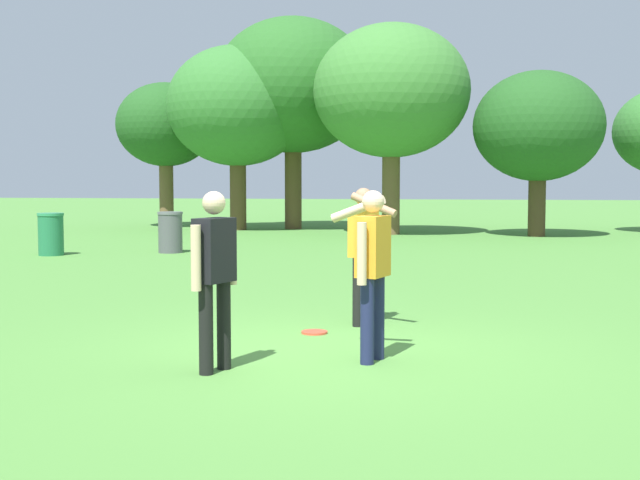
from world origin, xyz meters
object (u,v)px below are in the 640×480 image
(person_thrower, at_px, (214,269))
(tree_far_right, at_px, (293,86))
(person_catcher, at_px, (364,245))
(tree_back_left, at_px, (538,127))
(tree_broad_center, at_px, (237,107))
(tree_tall_left, at_px, (166,126))
(person_bystander, at_px, (372,262))
(trash_can_further_along, at_px, (170,232))
(tree_slender_mid, at_px, (392,92))
(trash_can_beside_table, at_px, (51,234))
(frisbee, at_px, (314,332))

(person_thrower, distance_m, tree_far_right, 21.64)
(person_catcher, height_order, tree_back_left, tree_back_left)
(person_catcher, distance_m, tree_back_left, 16.48)
(tree_broad_center, height_order, tree_far_right, tree_far_right)
(tree_back_left, bearing_deg, person_thrower, -104.52)
(tree_tall_left, distance_m, tree_far_right, 4.84)
(person_bystander, xyz_separation_m, tree_broad_center, (-6.17, 19.68, 3.16))
(person_thrower, height_order, person_bystander, same)
(trash_can_further_along, height_order, tree_far_right, tree_far_right)
(person_thrower, height_order, tree_slender_mid, tree_slender_mid)
(tree_broad_center, height_order, tree_slender_mid, tree_slender_mid)
(tree_broad_center, relative_size, tree_back_left, 1.25)
(trash_can_beside_table, bearing_deg, tree_tall_left, 94.99)
(trash_can_further_along, relative_size, tree_far_right, 0.13)
(frisbee, bearing_deg, person_catcher, 51.38)
(person_catcher, distance_m, trash_can_further_along, 10.51)
(tree_slender_mid, bearing_deg, tree_back_left, -3.72)
(person_bystander, xyz_separation_m, trash_can_further_along, (-5.66, 11.00, -0.48))
(trash_can_beside_table, xyz_separation_m, tree_slender_mid, (7.17, 8.21, 3.90))
(trash_can_further_along, height_order, tree_broad_center, tree_broad_center)
(tree_far_right, bearing_deg, person_bystander, -77.79)
(person_catcher, relative_size, frisbee, 5.50)
(trash_can_further_along, bearing_deg, trash_can_beside_table, -157.19)
(person_thrower, xyz_separation_m, trash_can_beside_table, (-6.75, 10.60, -0.46))
(person_catcher, height_order, frisbee, person_catcher)
(trash_can_beside_table, relative_size, trash_can_further_along, 1.00)
(person_bystander, distance_m, tree_far_right, 21.26)
(person_bystander, bearing_deg, trash_can_further_along, 117.22)
(tree_broad_center, bearing_deg, frisbee, -73.54)
(person_thrower, distance_m, person_bystander, 1.51)
(tree_far_right, relative_size, tree_slender_mid, 1.11)
(trash_can_beside_table, height_order, tree_slender_mid, tree_slender_mid)
(tree_far_right, height_order, tree_slender_mid, tree_far_right)
(tree_far_right, relative_size, tree_back_left, 1.45)
(person_bystander, height_order, frisbee, person_bystander)
(trash_can_beside_table, distance_m, tree_back_left, 14.28)
(tree_broad_center, bearing_deg, trash_can_further_along, -86.60)
(person_catcher, distance_m, tree_far_right, 19.30)
(person_thrower, distance_m, trash_can_further_along, 12.41)
(trash_can_further_along, relative_size, tree_broad_center, 0.16)
(tree_tall_left, relative_size, tree_broad_center, 0.83)
(tree_broad_center, bearing_deg, tree_back_left, -10.58)
(person_catcher, relative_size, person_bystander, 1.00)
(person_thrower, relative_size, trash_can_beside_table, 1.71)
(trash_can_beside_table, height_order, tree_far_right, tree_far_right)
(person_bystander, distance_m, tree_broad_center, 20.87)
(trash_can_further_along, distance_m, tree_broad_center, 9.43)
(person_bystander, relative_size, frisbee, 5.50)
(trash_can_further_along, bearing_deg, person_bystander, -62.78)
(trash_can_beside_table, bearing_deg, person_catcher, -45.38)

